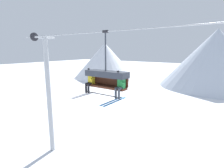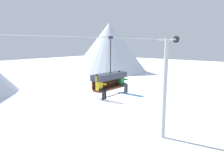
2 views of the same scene
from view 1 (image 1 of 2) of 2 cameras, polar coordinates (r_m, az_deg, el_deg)
The scene contains 7 objects.
mountain_peak_west at distance 50.39m, azimuth -2.30°, elevation 7.67°, with size 17.77×17.77×9.82m.
mountain_peak_central at distance 43.38m, azimuth 30.68°, elevation 7.21°, with size 22.31×22.31×12.31m.
lift_tower_near at distance 14.10m, azimuth -20.01°, elevation -2.88°, with size 0.36×1.88×9.11m.
lift_cable at distance 8.00m, azimuth 5.15°, elevation 17.22°, with size 16.68×0.05×0.05m.
chairlift_chair at distance 8.81m, azimuth -1.78°, elevation 2.50°, with size 2.32×0.74×3.11m.
skier_yellow at distance 9.30m, azimuth -7.23°, elevation 1.09°, with size 0.48×1.70×1.34m.
skier_green at distance 8.15m, azimuth 2.60°, elevation -0.26°, with size 0.48×1.70×1.34m.
Camera 1 is at (4.74, -7.63, 7.98)m, focal length 28.00 mm.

